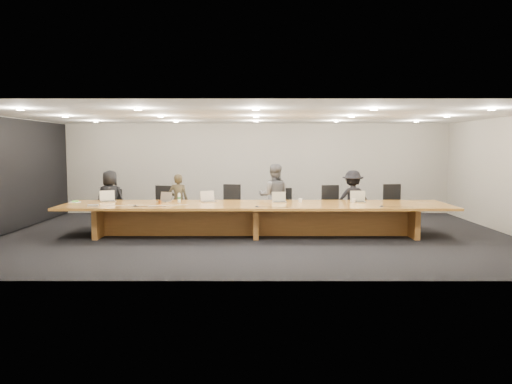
# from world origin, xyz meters

# --- Properties ---
(ground) EXTENTS (12.00, 12.00, 0.00)m
(ground) POSITION_xyz_m (0.00, 0.00, 0.00)
(ground) COLOR black
(ground) RESTS_ON ground
(back_wall) EXTENTS (12.00, 0.02, 2.80)m
(back_wall) POSITION_xyz_m (0.00, 4.00, 1.40)
(back_wall) COLOR beige
(back_wall) RESTS_ON ground
(left_wall_panel) EXTENTS (0.08, 7.84, 2.74)m
(left_wall_panel) POSITION_xyz_m (-5.94, 0.00, 1.37)
(left_wall_panel) COLOR black
(left_wall_panel) RESTS_ON ground
(conference_table) EXTENTS (9.00, 1.80, 0.75)m
(conference_table) POSITION_xyz_m (0.00, 0.00, 0.52)
(conference_table) COLOR #995F21
(conference_table) RESTS_ON ground
(chair_far_left) EXTENTS (0.61, 0.61, 0.99)m
(chair_far_left) POSITION_xyz_m (-3.71, 1.31, 0.50)
(chair_far_left) COLOR black
(chair_far_left) RESTS_ON ground
(chair_left) EXTENTS (0.69, 0.69, 1.09)m
(chair_left) POSITION_xyz_m (-2.51, 1.29, 0.54)
(chair_left) COLOR black
(chair_left) RESTS_ON ground
(chair_mid_left) EXTENTS (0.73, 0.73, 1.12)m
(chair_mid_left) POSITION_xyz_m (-0.71, 1.25, 0.56)
(chair_mid_left) COLOR black
(chair_mid_left) RESTS_ON ground
(chair_mid_right) EXTENTS (0.64, 0.64, 1.03)m
(chair_mid_right) POSITION_xyz_m (0.78, 1.22, 0.51)
(chair_mid_right) COLOR black
(chair_mid_right) RESTS_ON ground
(chair_right) EXTENTS (0.67, 0.67, 1.11)m
(chair_right) POSITION_xyz_m (1.99, 1.19, 0.55)
(chair_right) COLOR black
(chair_right) RESTS_ON ground
(chair_far_right) EXTENTS (0.67, 0.67, 1.13)m
(chair_far_right) POSITION_xyz_m (3.61, 1.20, 0.57)
(chair_far_right) COLOR black
(chair_far_right) RESTS_ON ground
(person_a) EXTENTS (0.74, 0.50, 1.48)m
(person_a) POSITION_xyz_m (-3.74, 1.14, 0.74)
(person_a) COLOR black
(person_a) RESTS_ON ground
(person_b) EXTENTS (0.53, 0.37, 1.39)m
(person_b) POSITION_xyz_m (-2.01, 1.25, 0.69)
(person_b) COLOR #30291A
(person_b) RESTS_ON ground
(person_c) EXTENTS (0.84, 0.67, 1.64)m
(person_c) POSITION_xyz_m (0.46, 1.16, 0.82)
(person_c) COLOR #505052
(person_c) RESTS_ON ground
(person_d) EXTENTS (0.98, 0.58, 1.48)m
(person_d) POSITION_xyz_m (2.49, 1.18, 0.74)
(person_d) COLOR black
(person_d) RESTS_ON ground
(laptop_a) EXTENTS (0.43, 0.38, 0.28)m
(laptop_a) POSITION_xyz_m (-3.59, 0.41, 0.89)
(laptop_a) COLOR beige
(laptop_a) RESTS_ON conference_table
(laptop_b) EXTENTS (0.38, 0.33, 0.25)m
(laptop_b) POSITION_xyz_m (-2.24, 0.41, 0.87)
(laptop_b) COLOR tan
(laptop_b) RESTS_ON conference_table
(laptop_c) EXTENTS (0.42, 0.37, 0.27)m
(laptop_c) POSITION_xyz_m (-1.14, 0.40, 0.89)
(laptop_c) COLOR #BCA890
(laptop_c) RESTS_ON conference_table
(laptop_d) EXTENTS (0.35, 0.27, 0.26)m
(laptop_d) POSITION_xyz_m (0.56, 0.29, 0.88)
(laptop_d) COLOR #BCB090
(laptop_d) RESTS_ON conference_table
(laptop_e) EXTENTS (0.39, 0.30, 0.28)m
(laptop_e) POSITION_xyz_m (2.46, 0.34, 0.89)
(laptop_e) COLOR tan
(laptop_e) RESTS_ON conference_table
(water_bottle) EXTENTS (0.08, 0.08, 0.21)m
(water_bottle) POSITION_xyz_m (-1.85, 0.31, 0.86)
(water_bottle) COLOR silver
(water_bottle) RESTS_ON conference_table
(amber_mug) EXTENTS (0.08, 0.08, 0.09)m
(amber_mug) POSITION_xyz_m (-2.24, -0.07, 0.79)
(amber_mug) COLOR brown
(amber_mug) RESTS_ON conference_table
(paper_cup_near) EXTENTS (0.10, 0.10, 0.10)m
(paper_cup_near) POSITION_xyz_m (1.06, 0.24, 0.80)
(paper_cup_near) COLOR white
(paper_cup_near) RESTS_ON conference_table
(paper_cup_far) EXTENTS (0.09, 0.09, 0.10)m
(paper_cup_far) POSITION_xyz_m (2.33, 0.21, 0.80)
(paper_cup_far) COLOR white
(paper_cup_far) RESTS_ON conference_table
(notepad) EXTENTS (0.27, 0.24, 0.01)m
(notepad) POSITION_xyz_m (-4.35, 0.28, 0.76)
(notepad) COLOR white
(notepad) RESTS_ON conference_table
(lime_gadget) EXTENTS (0.17, 0.12, 0.02)m
(lime_gadget) POSITION_xyz_m (-4.33, 0.28, 0.78)
(lime_gadget) COLOR #5FCE37
(lime_gadget) RESTS_ON notepad
(av_box) EXTENTS (0.26, 0.21, 0.03)m
(av_box) POSITION_xyz_m (-3.66, -0.47, 0.77)
(av_box) COLOR #A1A1A6
(av_box) RESTS_ON conference_table
(mic_left) EXTENTS (0.14, 0.14, 0.03)m
(mic_left) POSITION_xyz_m (-2.70, -0.51, 0.76)
(mic_left) COLOR black
(mic_left) RESTS_ON conference_table
(mic_center) EXTENTS (0.13, 0.13, 0.03)m
(mic_center) POSITION_xyz_m (0.02, -0.60, 0.76)
(mic_center) COLOR black
(mic_center) RESTS_ON conference_table
(mic_right) EXTENTS (0.15, 0.15, 0.03)m
(mic_right) POSITION_xyz_m (2.80, -0.57, 0.76)
(mic_right) COLOR black
(mic_right) RESTS_ON conference_table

